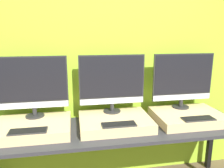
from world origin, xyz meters
TOP-DOWN VIEW (x-y plane):
  - wall_back at (0.00, 0.71)m, footprint 8.00×0.04m
  - workbench at (0.00, 0.32)m, footprint 2.46×0.64m
  - wooden_riser_left at (-0.73, 0.36)m, footprint 0.65×0.50m
  - monitor_left at (-0.73, 0.51)m, footprint 0.63×0.17m
  - keyboard_left at (-0.73, 0.18)m, footprint 0.29×0.11m
  - wooden_riser_center at (0.00, 0.36)m, footprint 0.65×0.50m
  - monitor_center at (0.00, 0.51)m, footprint 0.63×0.17m
  - keyboard_center at (0.00, 0.18)m, footprint 0.29×0.11m
  - wooden_riser_right at (0.73, 0.36)m, footprint 0.65×0.50m
  - monitor_right at (0.73, 0.51)m, footprint 0.63×0.17m
  - keyboard_right at (0.73, 0.18)m, footprint 0.29×0.11m

SIDE VIEW (x-z plane):
  - workbench at x=0.00m, z-range 0.30..1.01m
  - wooden_riser_left at x=-0.73m, z-range 0.71..0.80m
  - wooden_riser_center at x=0.00m, z-range 0.71..0.80m
  - wooden_riser_right at x=0.73m, z-range 0.71..0.80m
  - keyboard_left at x=-0.73m, z-range 0.80..0.82m
  - keyboard_center at x=0.00m, z-range 0.80..0.82m
  - keyboard_right at x=0.73m, z-range 0.80..0.82m
  - monitor_left at x=-0.73m, z-range 0.83..1.39m
  - monitor_center at x=0.00m, z-range 0.83..1.39m
  - monitor_right at x=0.73m, z-range 0.83..1.39m
  - wall_back at x=0.00m, z-range 0.00..2.60m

